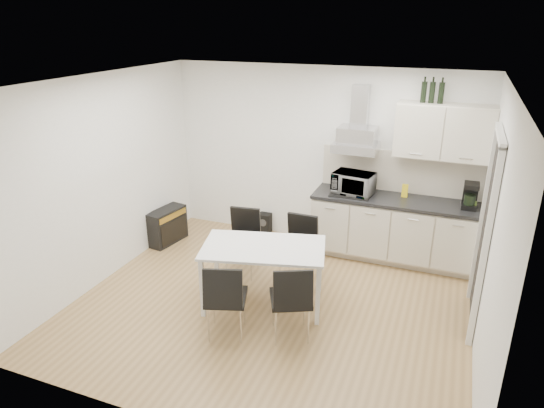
# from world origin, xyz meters

# --- Properties ---
(ground) EXTENTS (4.50, 4.50, 0.00)m
(ground) POSITION_xyz_m (0.00, 0.00, 0.00)
(ground) COLOR #A88553
(ground) RESTS_ON ground
(wall_back) EXTENTS (4.50, 0.10, 2.60)m
(wall_back) POSITION_xyz_m (0.00, 2.00, 1.30)
(wall_back) COLOR white
(wall_back) RESTS_ON ground
(wall_front) EXTENTS (4.50, 0.10, 2.60)m
(wall_front) POSITION_xyz_m (0.00, -2.00, 1.30)
(wall_front) COLOR white
(wall_front) RESTS_ON ground
(wall_left) EXTENTS (0.10, 4.00, 2.60)m
(wall_left) POSITION_xyz_m (-2.25, 0.00, 1.30)
(wall_left) COLOR white
(wall_left) RESTS_ON ground
(wall_right) EXTENTS (0.10, 4.00, 2.60)m
(wall_right) POSITION_xyz_m (2.25, 0.00, 1.30)
(wall_right) COLOR white
(wall_right) RESTS_ON ground
(ceiling) EXTENTS (4.50, 4.50, 0.00)m
(ceiling) POSITION_xyz_m (0.00, 0.00, 2.60)
(ceiling) COLOR white
(ceiling) RESTS_ON wall_back
(doorway) EXTENTS (0.08, 1.04, 2.10)m
(doorway) POSITION_xyz_m (2.21, 0.55, 1.05)
(doorway) COLOR white
(doorway) RESTS_ON ground
(kitchenette) EXTENTS (2.22, 0.64, 2.52)m
(kitchenette) POSITION_xyz_m (1.19, 1.73, 0.83)
(kitchenette) COLOR beige
(kitchenette) RESTS_ON ground
(dining_table) EXTENTS (1.55, 1.12, 0.75)m
(dining_table) POSITION_xyz_m (-0.09, 0.01, 0.67)
(dining_table) COLOR white
(dining_table) RESTS_ON ground
(chair_far_left) EXTENTS (0.50, 0.56, 0.88)m
(chair_far_left) POSITION_xyz_m (-0.63, 0.57, 0.44)
(chair_far_left) COLOR black
(chair_far_left) RESTS_ON ground
(chair_far_right) EXTENTS (0.45, 0.51, 0.88)m
(chair_far_right) POSITION_xyz_m (0.12, 0.62, 0.44)
(chair_far_right) COLOR black
(chair_far_right) RESTS_ON ground
(chair_near_left) EXTENTS (0.57, 0.61, 0.88)m
(chair_near_left) POSITION_xyz_m (-0.24, -0.69, 0.44)
(chair_near_left) COLOR black
(chair_near_left) RESTS_ON ground
(chair_near_right) EXTENTS (0.61, 0.64, 0.88)m
(chair_near_right) POSITION_xyz_m (0.41, -0.47, 0.44)
(chair_near_right) COLOR black
(chair_near_right) RESTS_ON ground
(guitar_amp) EXTENTS (0.37, 0.67, 0.53)m
(guitar_amp) POSITION_xyz_m (-2.10, 1.05, 0.27)
(guitar_amp) COLOR black
(guitar_amp) RESTS_ON ground
(floor_speaker) EXTENTS (0.19, 0.17, 0.32)m
(floor_speaker) POSITION_xyz_m (-0.85, 1.90, 0.16)
(floor_speaker) COLOR black
(floor_speaker) RESTS_ON ground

